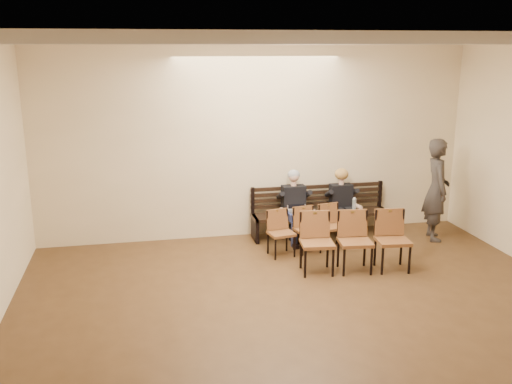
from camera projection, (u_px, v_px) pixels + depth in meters
ground at (352, 379)px, 6.14m from camera, size 10.00×10.00×0.00m
room_walls at (336, 135)px, 6.25m from camera, size 8.02×10.01×3.51m
bench at (320, 224)px, 10.72m from camera, size 2.60×0.90×0.45m
seated_man at (295, 207)px, 10.40m from camera, size 0.52×0.72×1.25m
seated_woman at (342, 206)px, 10.59m from camera, size 0.50×0.70×1.17m
laptop at (298, 212)px, 10.27m from camera, size 0.39×0.33×0.25m
water_bottle at (354, 210)px, 10.37m from camera, size 0.09×0.09×0.24m
bag at (303, 233)px, 10.42m from camera, size 0.46×0.34×0.31m
passerby at (437, 182)px, 10.34m from camera, size 0.69×0.89×2.16m
chair_row_front at (308, 230)px, 9.84m from camera, size 1.46×0.67×0.78m
chair_row_back at (355, 242)px, 8.97m from camera, size 1.77×0.71×0.96m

